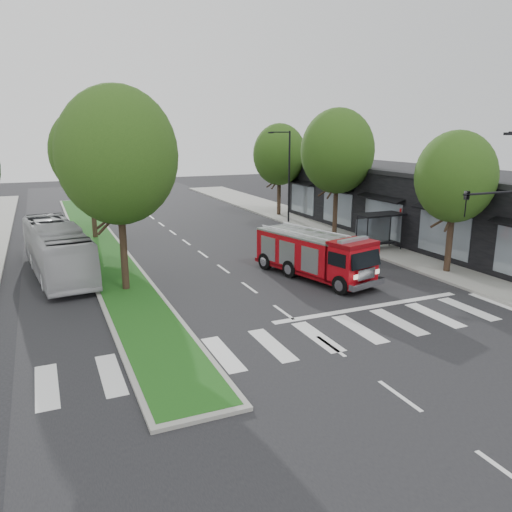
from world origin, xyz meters
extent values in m
plane|color=black|center=(0.00, 0.00, 0.00)|extent=(140.00, 140.00, 0.00)
cube|color=gray|center=(12.50, 10.00, 0.07)|extent=(5.00, 80.00, 0.15)
cube|color=gray|center=(-6.00, 18.00, 0.07)|extent=(3.00, 50.00, 0.14)
cube|color=#1B4413|center=(-6.00, 18.00, 0.14)|extent=(2.60, 49.50, 0.02)
cube|color=black|center=(17.00, 10.00, 2.50)|extent=(8.00, 30.00, 5.00)
cylinder|color=black|center=(9.80, 7.40, 1.25)|extent=(0.08, 0.08, 2.50)
cylinder|color=black|center=(12.60, 7.40, 1.25)|extent=(0.08, 0.08, 2.50)
cylinder|color=black|center=(9.80, 8.60, 1.25)|extent=(0.08, 0.08, 2.50)
cylinder|color=black|center=(12.60, 8.60, 1.25)|extent=(0.08, 0.08, 2.50)
cube|color=black|center=(11.20, 8.00, 2.55)|extent=(3.20, 1.60, 0.12)
cube|color=#8C99A5|center=(11.20, 8.70, 1.30)|extent=(2.80, 0.04, 1.80)
cube|color=black|center=(11.20, 8.00, 0.55)|extent=(2.40, 0.40, 0.08)
cylinder|color=black|center=(11.50, 2.00, 1.87)|extent=(0.36, 0.36, 3.74)
ellipsoid|color=#18380F|center=(11.50, 2.00, 5.53)|extent=(4.40, 4.40, 5.06)
cylinder|color=black|center=(11.50, 14.00, 2.20)|extent=(0.36, 0.36, 4.40)
ellipsoid|color=#18380F|center=(11.50, 14.00, 6.50)|extent=(5.60, 5.60, 6.44)
cylinder|color=black|center=(11.50, 24.00, 1.98)|extent=(0.36, 0.36, 3.96)
ellipsoid|color=#18380F|center=(11.50, 24.00, 5.85)|extent=(5.00, 5.00, 5.75)
cylinder|color=black|center=(-6.00, 6.00, 2.31)|extent=(0.36, 0.36, 4.62)
ellipsoid|color=#18380F|center=(-6.00, 6.00, 6.83)|extent=(5.80, 5.80, 6.67)
cylinder|color=black|center=(-6.00, 20.00, 2.20)|extent=(0.36, 0.36, 4.40)
ellipsoid|color=#18380F|center=(-6.00, 20.00, 6.50)|extent=(5.60, 5.60, 6.44)
cube|color=black|center=(8.70, -3.50, 7.85)|extent=(0.45, 0.20, 0.12)
cylinder|color=black|center=(8.50, -3.50, 5.40)|extent=(4.00, 0.10, 0.10)
imported|color=black|center=(6.70, -3.50, 5.00)|extent=(0.18, 0.22, 1.10)
cylinder|color=black|center=(10.50, 20.00, 4.00)|extent=(0.16, 0.16, 8.00)
cylinder|color=black|center=(9.60, 20.00, 7.90)|extent=(1.80, 0.10, 0.10)
cube|color=black|center=(8.70, 20.00, 7.85)|extent=(0.45, 0.20, 0.12)
cube|color=#68050A|center=(4.01, 4.37, 0.45)|extent=(4.10, 7.95, 0.23)
cube|color=#A00810|center=(3.82, 5.07, 1.41)|extent=(3.65, 6.19, 1.81)
cube|color=#A00810|center=(4.71, 1.64, 1.41)|extent=(2.60, 2.15, 1.91)
cube|color=#B2B2B7|center=(3.82, 5.07, 2.36)|extent=(3.65, 6.19, 0.11)
cylinder|color=#B2B2B7|center=(3.03, 4.87, 2.54)|extent=(1.45, 5.29, 0.09)
cylinder|color=#B2B2B7|center=(4.61, 5.27, 2.54)|extent=(1.45, 5.29, 0.09)
cube|color=silver|center=(4.97, 0.63, 0.54)|extent=(2.36, 0.90, 0.32)
cube|color=#8C99A5|center=(4.71, 1.64, 2.63)|extent=(2.01, 0.81, 0.16)
cylinder|color=black|center=(3.77, 1.12, 0.50)|extent=(0.56, 1.05, 1.00)
cylinder|color=black|center=(5.79, 1.64, 0.50)|extent=(0.56, 1.05, 1.00)
cylinder|color=black|center=(2.81, 4.81, 0.50)|extent=(0.56, 1.05, 1.00)
cylinder|color=black|center=(4.83, 5.33, 0.50)|extent=(0.56, 1.05, 1.00)
cylinder|color=black|center=(2.27, 6.92, 0.50)|extent=(0.56, 1.05, 1.00)
cylinder|color=black|center=(4.29, 7.44, 0.50)|extent=(0.56, 1.05, 1.00)
imported|color=#BCBCC1|center=(-9.01, 10.61, 1.49)|extent=(3.57, 10.88, 2.98)
camera|label=1|loc=(-9.63, -18.97, 7.94)|focal=35.00mm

